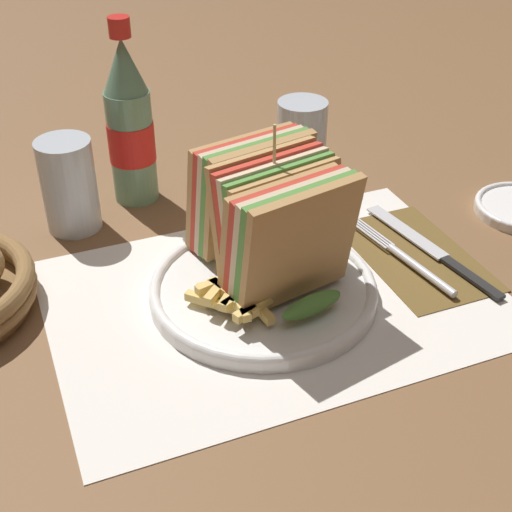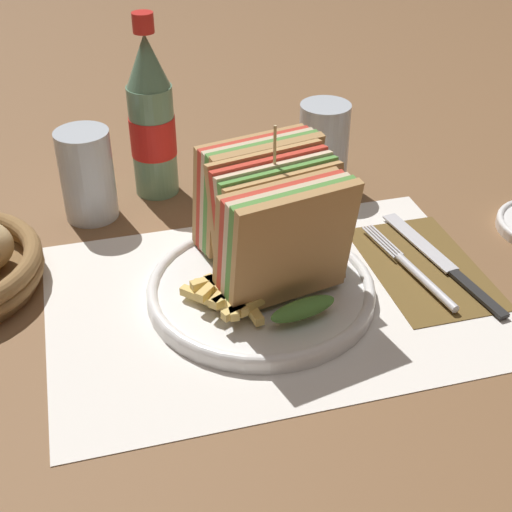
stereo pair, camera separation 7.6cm
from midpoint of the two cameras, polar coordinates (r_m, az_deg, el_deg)
ground_plane at (r=0.78m, az=-3.84°, el=-2.36°), size 4.00×4.00×0.00m
placemat at (r=0.76m, az=-1.29°, el=-3.46°), size 0.47×0.33×0.00m
plate_main at (r=0.76m, az=-2.29°, el=-2.74°), size 0.24×0.24×0.02m
club_sandwich at (r=0.74m, az=-1.65°, el=2.87°), size 0.15×0.21×0.17m
fries_pile at (r=0.72m, az=-4.45°, el=-3.11°), size 0.11×0.09×0.02m
ketchup_blob at (r=0.74m, az=-5.38°, el=-2.53°), size 0.03×0.03×0.01m
napkin at (r=0.84m, az=10.13°, el=-0.03°), size 0.12×0.20×0.00m
fork at (r=0.81m, az=9.68°, el=-0.55°), size 0.04×0.18×0.01m
knife at (r=0.84m, az=11.48°, el=0.40°), size 0.05×0.22×0.00m
coke_bottle_near at (r=0.92m, az=-12.43°, el=10.06°), size 0.06×0.06×0.24m
glass_near at (r=0.96m, az=1.38°, el=8.99°), size 0.07×0.07×0.12m
glass_far at (r=0.90m, az=-17.05°, el=4.95°), size 0.07×0.07×0.12m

